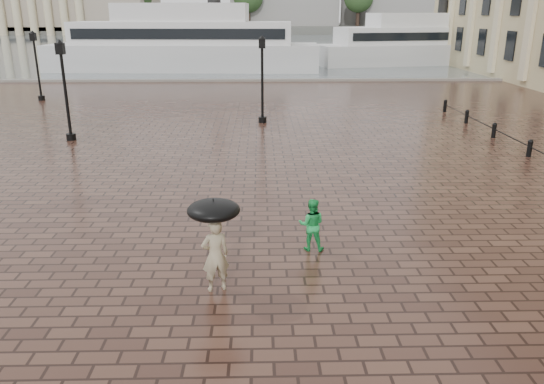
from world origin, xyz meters
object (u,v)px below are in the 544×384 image
at_px(child_pedestrian, 312,225).
at_px(ferry_far, 418,43).
at_px(adult_pedestrian, 215,255).
at_px(street_lamps, 117,76).
at_px(ferry_near, 184,43).

height_order(child_pedestrian, ferry_far, ferry_far).
xyz_separation_m(adult_pedestrian, child_pedestrian, (2.23, 2.01, -0.14)).
relative_size(street_lamps, child_pedestrian, 11.47).
xyz_separation_m(adult_pedestrian, ferry_near, (-6.71, 45.73, 1.87)).
relative_size(adult_pedestrian, ferry_near, 0.06).
bearing_deg(ferry_near, adult_pedestrian, -78.83).
distance_m(street_lamps, ferry_far, 41.40).
xyz_separation_m(child_pedestrian, ferry_near, (-8.94, 43.73, 2.01)).
relative_size(adult_pedestrian, ferry_far, 0.07).
relative_size(street_lamps, ferry_near, 0.56).
bearing_deg(street_lamps, ferry_far, 51.24).
xyz_separation_m(street_lamps, child_pedestrian, (9.12, -17.68, -1.65)).
bearing_deg(child_pedestrian, street_lamps, -54.95).
distance_m(adult_pedestrian, ferry_near, 46.26).
height_order(street_lamps, ferry_near, ferry_near).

